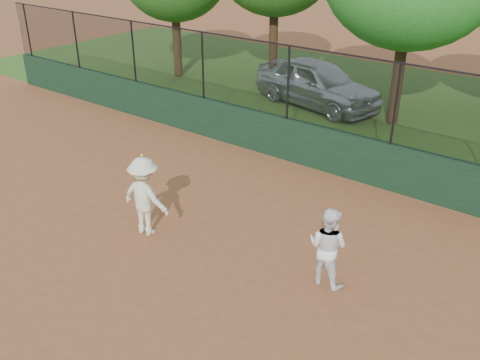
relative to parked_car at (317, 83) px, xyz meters
The scene contains 7 objects.
ground 10.92m from the parked_car, 78.29° to the right, with size 80.00×80.00×0.00m, color brown.
back_wall 5.16m from the parked_car, 64.64° to the right, with size 26.00×0.20×1.20m, color #17341E.
grass_strip 2.71m from the parked_car, 31.23° to the left, with size 36.00×12.00×0.01m, color #2D5219.
parked_car is the anchor object (origin of this frame).
player_second 10.50m from the parked_car, 58.90° to the right, with size 0.76×0.59×1.57m, color white.
player_main 9.89m from the parked_car, 81.31° to the right, with size 1.19×0.76×1.99m.
fence_assembly 5.33m from the parked_car, 64.92° to the right, with size 26.00×0.06×2.00m.
Camera 1 is at (6.90, -5.78, 6.17)m, focal length 40.00 mm.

